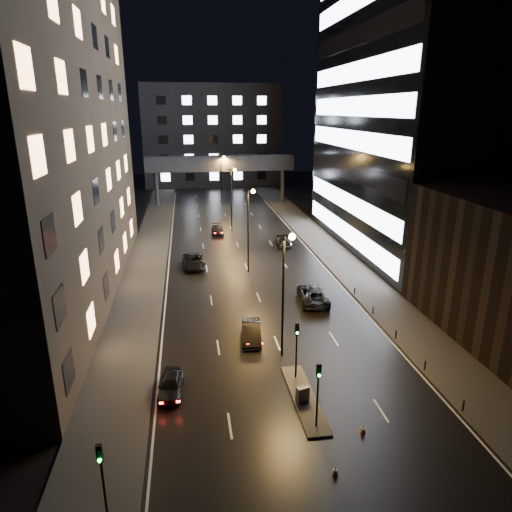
{
  "coord_description": "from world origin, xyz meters",
  "views": [
    {
      "loc": [
        -7.0,
        -23.94,
        18.92
      ],
      "look_at": [
        0.01,
        21.88,
        4.0
      ],
      "focal_mm": 32.0,
      "sensor_mm": 36.0,
      "label": 1
    }
  ],
  "objects_px": {
    "car_away_a": "(171,385)",
    "car_toward_a": "(313,294)",
    "car_toward_b": "(284,240)",
    "utility_cabinet": "(303,394)",
    "car_away_b": "(251,332)",
    "car_away_c": "(194,261)",
    "car_away_d": "(218,230)"
  },
  "relations": [
    {
      "from": "car_away_c",
      "to": "car_away_d",
      "type": "xyz_separation_m",
      "value": [
        4.1,
        15.68,
        -0.12
      ]
    },
    {
      "from": "car_away_c",
      "to": "car_toward_a",
      "type": "xyz_separation_m",
      "value": [
        11.86,
        -12.76,
        0.05
      ]
    },
    {
      "from": "utility_cabinet",
      "to": "car_toward_a",
      "type": "bearing_deg",
      "value": 57.45
    },
    {
      "from": "car_away_b",
      "to": "car_away_c",
      "type": "bearing_deg",
      "value": 108.55
    },
    {
      "from": "car_away_a",
      "to": "car_away_c",
      "type": "relative_size",
      "value": 0.71
    },
    {
      "from": "car_away_b",
      "to": "utility_cabinet",
      "type": "xyz_separation_m",
      "value": [
        2.15,
        -9.37,
        -0.05
      ]
    },
    {
      "from": "car_toward_a",
      "to": "car_toward_b",
      "type": "xyz_separation_m",
      "value": [
        1.33,
        20.68,
        -0.08
      ]
    },
    {
      "from": "car_toward_b",
      "to": "utility_cabinet",
      "type": "relative_size",
      "value": 4.74
    },
    {
      "from": "car_away_c",
      "to": "utility_cabinet",
      "type": "distance_m",
      "value": 29.92
    },
    {
      "from": "car_toward_a",
      "to": "car_away_c",
      "type": "bearing_deg",
      "value": -41.53
    },
    {
      "from": "car_away_b",
      "to": "car_toward_a",
      "type": "height_order",
      "value": "car_toward_a"
    },
    {
      "from": "car_away_a",
      "to": "utility_cabinet",
      "type": "xyz_separation_m",
      "value": [
        8.8,
        -2.51,
        0.02
      ]
    },
    {
      "from": "car_toward_b",
      "to": "utility_cabinet",
      "type": "height_order",
      "value": "car_toward_b"
    },
    {
      "from": "car_away_a",
      "to": "car_away_c",
      "type": "distance_m",
      "value": 26.76
    },
    {
      "from": "car_away_a",
      "to": "car_toward_b",
      "type": "distance_m",
      "value": 37.87
    },
    {
      "from": "car_away_b",
      "to": "utility_cabinet",
      "type": "distance_m",
      "value": 9.62
    },
    {
      "from": "car_away_b",
      "to": "car_toward_a",
      "type": "xyz_separation_m",
      "value": [
        7.4,
        7.05,
        0.08
      ]
    },
    {
      "from": "car_toward_b",
      "to": "car_toward_a",
      "type": "bearing_deg",
      "value": 94.17
    },
    {
      "from": "car_away_a",
      "to": "car_toward_a",
      "type": "xyz_separation_m",
      "value": [
        14.05,
        13.92,
        0.15
      ]
    },
    {
      "from": "car_away_a",
      "to": "car_toward_a",
      "type": "distance_m",
      "value": 19.78
    },
    {
      "from": "car_away_c",
      "to": "car_away_d",
      "type": "relative_size",
      "value": 1.24
    },
    {
      "from": "car_away_a",
      "to": "car_away_d",
      "type": "xyz_separation_m",
      "value": [
        6.3,
        42.35,
        -0.02
      ]
    },
    {
      "from": "car_away_a",
      "to": "car_toward_b",
      "type": "relative_size",
      "value": 0.77
    },
    {
      "from": "car_away_a",
      "to": "car_away_b",
      "type": "relative_size",
      "value": 0.88
    },
    {
      "from": "car_away_c",
      "to": "car_toward_a",
      "type": "distance_m",
      "value": 17.42
    },
    {
      "from": "car_away_c",
      "to": "car_away_a",
      "type": "bearing_deg",
      "value": -98.32
    },
    {
      "from": "car_away_b",
      "to": "utility_cabinet",
      "type": "height_order",
      "value": "car_away_b"
    },
    {
      "from": "car_away_b",
      "to": "car_toward_a",
      "type": "distance_m",
      "value": 10.22
    },
    {
      "from": "car_toward_b",
      "to": "utility_cabinet",
      "type": "xyz_separation_m",
      "value": [
        -6.58,
        -37.11,
        -0.06
      ]
    },
    {
      "from": "car_away_a",
      "to": "car_away_c",
      "type": "height_order",
      "value": "car_away_c"
    },
    {
      "from": "utility_cabinet",
      "to": "car_away_a",
      "type": "bearing_deg",
      "value": 149.29
    },
    {
      "from": "car_toward_a",
      "to": "car_toward_b",
      "type": "bearing_deg",
      "value": -88.12
    }
  ]
}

